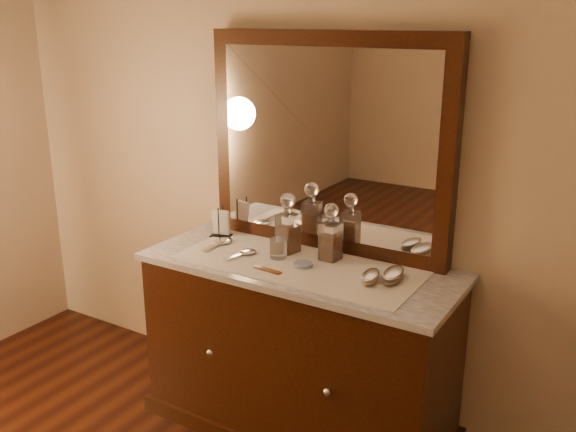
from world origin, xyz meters
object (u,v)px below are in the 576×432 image
Objects in this scene: dresser_cabinet at (299,351)px; comb at (268,270)px; decanter_left at (288,229)px; decanter_right at (331,238)px; brush_near at (370,277)px; napkin_rack at (221,224)px; pin_dish at (303,265)px; mirror_frame at (327,144)px; hand_mirror_outer at (221,242)px; hand_mirror_inner at (245,253)px; brush_far at (393,275)px.

dresser_cabinet is 10.07× the size of comb.
decanter_left is at bearing 141.76° from dresser_cabinet.
decanter_right is 1.66× the size of brush_near.
napkin_rack is at bearing 167.67° from dresser_cabinet.
brush_near is (0.32, -0.00, 0.01)m from pin_dish.
mirror_frame reaches higher than napkin_rack.
mirror_frame reaches higher than comb.
napkin_rack is 0.75× the size of hand_mirror_outer.
mirror_frame is at bearing 142.58° from brush_near.
dresser_cabinet is at bearing -90.00° from mirror_frame.
pin_dish is (0.03, -0.27, -0.49)m from mirror_frame.
hand_mirror_inner is (-0.63, -0.01, -0.01)m from brush_near.
dresser_cabinet is 1.17× the size of mirror_frame.
dresser_cabinet is at bearing 175.54° from brush_near.
mirror_frame is 4.21× the size of decanter_left.
napkin_rack is (-0.52, 0.11, 0.50)m from dresser_cabinet.
dresser_cabinet is at bearing 70.95° from comb.
dresser_cabinet is 0.57m from decanter_right.
decanter_left is 0.50m from brush_near.
mirror_frame is 14.15× the size of pin_dish.
comb is at bearing -123.33° from decanter_right.
decanter_right is (0.10, -0.14, -0.39)m from mirror_frame.
comb is at bearing -115.20° from dresser_cabinet.
dresser_cabinet is 5.27× the size of decanter_right.
dresser_cabinet is at bearing -175.68° from brush_far.
dresser_cabinet is 7.78× the size of brush_far.
decanter_left is 1.51× the size of hand_mirror_inner.
pin_dish is 0.54× the size of napkin_rack.
mirror_frame is 0.67m from brush_far.
mirror_frame reaches higher than brush_far.
decanter_left is 1.35× the size of hand_mirror_outer.
brush_near is 0.10m from brush_far.
decanter_left reaches higher than napkin_rack.
dresser_cabinet is at bearing -132.77° from decanter_right.
napkin_rack is 0.41m from decanter_left.
brush_near is 0.89× the size of brush_far.
decanter_right is at bearing 9.35° from hand_mirror_outer.
mirror_frame is at bearing 125.41° from decanter_right.
hand_mirror_inner reaches higher than pin_dish.
brush_near is (0.47, -0.12, -0.09)m from decanter_left.
comb is 0.66× the size of hand_mirror_outer.
napkin_rack is (-0.45, 0.27, 0.05)m from comb.
brush_near is at bearing 22.33° from comb.
comb is 0.45m from brush_near.
decanter_left is (-0.12, -0.15, -0.39)m from mirror_frame.
decanter_left reaches higher than hand_mirror_outer.
comb is at bearing -100.21° from mirror_frame.
mirror_frame is 0.65m from brush_near.
brush_near is at bearing -9.18° from napkin_rack.
pin_dish is at bearing 56.32° from comb.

